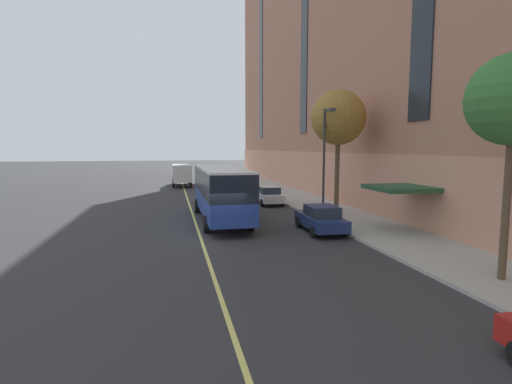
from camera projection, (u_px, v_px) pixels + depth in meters
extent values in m
plane|color=#303033|center=(221.00, 238.00, 21.51)|extent=(260.00, 260.00, 0.00)
cube|color=#ADA89E|center=(355.00, 220.00, 26.34)|extent=(4.74, 160.00, 0.15)
cube|color=tan|center=(415.00, 193.00, 23.67)|extent=(0.14, 110.00, 4.40)
cube|color=#234C2D|center=(401.00, 188.00, 22.35)|extent=(3.20, 3.40, 0.24)
cube|color=#1E232B|center=(261.00, 44.00, 61.68)|extent=(0.10, 2.00, 28.68)
cube|color=navy|center=(221.00, 203.00, 26.26)|extent=(2.66, 11.18, 1.27)
cube|color=black|center=(221.00, 181.00, 26.10)|extent=(2.67, 11.18, 1.55)
cube|color=white|center=(221.00, 168.00, 26.01)|extent=(2.69, 11.18, 0.12)
cube|color=#19232D|center=(212.00, 177.00, 31.56)|extent=(2.39, 0.09, 1.16)
cube|color=orange|center=(211.00, 168.00, 31.49)|extent=(1.82, 0.07, 0.28)
cube|color=black|center=(212.00, 200.00, 31.78)|extent=(2.54, 0.14, 0.24)
cube|color=white|center=(200.00, 197.00, 31.56)|extent=(0.28, 0.06, 0.18)
cube|color=white|center=(223.00, 196.00, 31.95)|extent=(0.28, 0.06, 0.18)
cylinder|color=black|center=(197.00, 206.00, 29.85)|extent=(0.31, 1.00, 1.00)
cylinder|color=black|center=(231.00, 205.00, 30.41)|extent=(0.31, 1.00, 1.00)
cylinder|color=black|center=(206.00, 224.00, 22.81)|extent=(0.31, 1.00, 1.00)
cylinder|color=black|center=(251.00, 222.00, 23.37)|extent=(0.31, 1.00, 1.00)
cube|color=silver|center=(269.00, 197.00, 34.31)|extent=(1.81, 4.53, 0.64)
cube|color=#232D38|center=(269.00, 190.00, 34.02)|extent=(1.57, 2.05, 0.56)
cube|color=silver|center=(269.00, 187.00, 33.98)|extent=(1.54, 1.95, 0.04)
cylinder|color=black|center=(255.00, 199.00, 35.53)|extent=(0.23, 0.64, 0.64)
cylinder|color=black|center=(274.00, 198.00, 35.88)|extent=(0.23, 0.64, 0.64)
cylinder|color=black|center=(262.00, 203.00, 32.81)|extent=(0.23, 0.64, 0.64)
cylinder|color=black|center=(283.00, 202.00, 33.15)|extent=(0.23, 0.64, 0.64)
cube|color=silver|center=(232.00, 178.00, 55.41)|extent=(1.92, 4.30, 0.64)
cube|color=#232D38|center=(232.00, 174.00, 55.13)|extent=(1.64, 1.96, 0.56)
cube|color=silver|center=(232.00, 172.00, 55.10)|extent=(1.60, 1.87, 0.04)
cylinder|color=black|center=(225.00, 180.00, 56.57)|extent=(0.24, 0.65, 0.64)
cylinder|color=black|center=(237.00, 179.00, 56.89)|extent=(0.24, 0.65, 0.64)
cylinder|color=black|center=(227.00, 181.00, 54.00)|extent=(0.24, 0.65, 0.64)
cylinder|color=black|center=(240.00, 181.00, 54.32)|extent=(0.24, 0.65, 0.64)
cube|color=navy|center=(320.00, 221.00, 23.07)|extent=(1.96, 4.61, 0.64)
cube|color=#232D38|center=(322.00, 211.00, 22.78)|extent=(1.67, 2.10, 0.56)
cube|color=navy|center=(322.00, 206.00, 22.74)|extent=(1.63, 2.01, 0.04)
cylinder|color=black|center=(298.00, 222.00, 24.32)|extent=(0.24, 0.65, 0.64)
cylinder|color=black|center=(326.00, 221.00, 24.64)|extent=(0.24, 0.65, 0.64)
cylinder|color=black|center=(313.00, 232.00, 21.56)|extent=(0.24, 0.65, 0.64)
cylinder|color=black|center=(345.00, 231.00, 21.88)|extent=(0.24, 0.65, 0.64)
cube|color=#BCAD89|center=(244.00, 185.00, 45.33)|extent=(1.87, 4.79, 0.64)
cube|color=#232D38|center=(244.00, 180.00, 45.03)|extent=(1.62, 2.17, 0.56)
cube|color=#BCAD89|center=(244.00, 177.00, 45.00)|extent=(1.58, 2.07, 0.04)
cylinder|color=black|center=(235.00, 186.00, 46.64)|extent=(0.23, 0.64, 0.64)
cylinder|color=black|center=(249.00, 186.00, 46.97)|extent=(0.23, 0.64, 0.64)
cylinder|color=black|center=(238.00, 189.00, 43.76)|extent=(0.23, 0.64, 0.64)
cylinder|color=black|center=(254.00, 189.00, 44.10)|extent=(0.23, 0.64, 0.64)
cube|color=silver|center=(182.00, 173.00, 49.29)|extent=(2.21, 5.36, 2.02)
cube|color=silver|center=(181.00, 175.00, 52.97)|extent=(2.09, 1.70, 1.60)
cube|color=#1E2833|center=(181.00, 172.00, 53.80)|extent=(1.87, 0.08, 0.80)
cylinder|color=black|center=(173.00, 181.00, 52.84)|extent=(0.26, 0.84, 0.84)
cylinder|color=black|center=(189.00, 181.00, 53.28)|extent=(0.26, 0.84, 0.84)
cylinder|color=black|center=(173.00, 184.00, 48.49)|extent=(0.26, 0.84, 0.84)
cylinder|color=black|center=(191.00, 184.00, 48.92)|extent=(0.26, 0.84, 0.84)
cylinder|color=brown|center=(506.00, 204.00, 14.06)|extent=(0.27, 0.27, 5.49)
cylinder|color=brown|center=(337.00, 174.00, 28.32)|extent=(0.32, 0.32, 5.74)
sphere|color=olive|center=(338.00, 118.00, 27.88)|extent=(3.85, 3.85, 3.85)
cylinder|color=#2D2D30|center=(324.00, 164.00, 26.78)|extent=(0.16, 0.16, 7.25)
cylinder|color=#2D2D30|center=(328.00, 110.00, 25.85)|extent=(0.10, 1.10, 0.10)
cube|color=#3D3D3F|center=(331.00, 110.00, 25.32)|extent=(0.36, 0.60, 0.20)
cube|color=#E0D66B|center=(197.00, 228.00, 24.19)|extent=(0.16, 140.00, 0.01)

